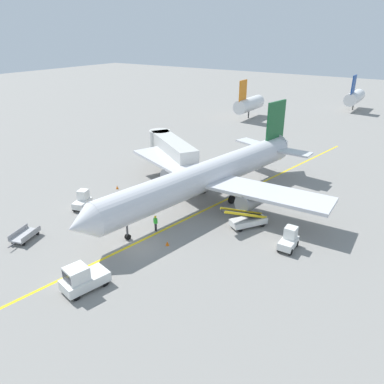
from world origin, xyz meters
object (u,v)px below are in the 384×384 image
Objects in this scene: baggage_tug_near_wing at (83,200)px; safety_cone_nose_right at (167,243)px; ground_crew_marshaller at (156,223)px; baggage_tug_by_cargo_door at (289,240)px; ground_crew_wing_walker at (100,211)px; airliner at (210,175)px; jet_bridge at (170,147)px; belt_loader_forward_hold at (247,220)px; baggage_cart_loaded at (25,235)px; pushback_tug at (82,279)px; safety_cone_nose_left at (117,187)px.

baggage_tug_near_wing reaches higher than safety_cone_nose_right.
baggage_tug_by_cargo_door is at bearing 19.07° from ground_crew_marshaller.
baggage_tug_by_cargo_door is at bearing 11.82° from baggage_tug_near_wing.
airliner is at bearing 53.30° from ground_crew_wing_walker.
jet_bridge reaches higher than belt_loader_forward_hold.
ground_crew_marshaller is 3.86× the size of safety_cone_nose_right.
baggage_cart_loaded is (-21.89, -12.68, -0.46)m from baggage_tug_by_cargo_door.
pushback_tug reaches higher than ground_crew_wing_walker.
ground_crew_marshaller is at bearing -57.96° from jet_bridge.
baggage_cart_loaded is 12.69m from ground_crew_marshaller.
ground_crew_marshaller is at bearing 2.54° from baggage_tug_near_wing.
airliner is at bearing 90.83° from pushback_tug.
safety_cone_nose_right is at bearing -121.70° from belt_loader_forward_hold.
belt_loader_forward_hold is 11.08× the size of safety_cone_nose_right.
safety_cone_nose_left is 1.00× the size of safety_cone_nose_right.
belt_loader_forward_hold is (6.48, -3.07, -2.64)m from airliner.
pushback_tug reaches higher than safety_cone_nose_right.
ground_crew_marshaller is (9.50, -15.18, -2.63)m from jet_bridge.
ground_crew_wing_walker is (-6.74, -1.17, 0.00)m from ground_crew_marshaller.
ground_crew_wing_walker is at bearing -170.12° from ground_crew_marshaller.
airliner is at bearing -30.78° from jet_bridge.
baggage_tug_by_cargo_door reaches higher than safety_cone_nose_right.
safety_cone_nose_right is at bearing -5.02° from baggage_tug_near_wing.
belt_loader_forward_hold is 11.08× the size of safety_cone_nose_left.
baggage_tug_near_wing reaches higher than safety_cone_nose_left.
baggage_tug_by_cargo_door is at bearing 15.92° from ground_crew_wing_walker.
pushback_tug is at bearing -83.81° from ground_crew_marshaller.
baggage_tug_near_wing is 18.72m from belt_loader_forward_hold.
ground_crew_wing_walker is at bearing -153.15° from belt_loader_forward_hold.
jet_bridge is 15.87m from baggage_tug_near_wing.
baggage_cart_loaded is 2.25× the size of ground_crew_marshaller.
baggage_tug_by_cargo_door is 13.11m from ground_crew_marshaller.
safety_cone_nose_left is (-11.84, -3.24, -3.20)m from airliner.
baggage_cart_loaded is 7.75m from ground_crew_wing_walker.
ground_crew_wing_walker is (2.76, 7.23, 0.44)m from baggage_cart_loaded.
baggage_tug_by_cargo_door is 5.33m from belt_loader_forward_hold.
pushback_tug is 17.56m from belt_loader_forward_hold.
baggage_tug_near_wing is 6.32m from safety_cone_nose_left.
pushback_tug is at bearing -11.06° from baggage_cart_loaded.
safety_cone_nose_right is at bearing 80.18° from pushback_tug.
ground_crew_marshaller is at bearing -27.73° from safety_cone_nose_left.
airliner reaches higher than safety_cone_nose_left.
belt_loader_forward_hold reaches higher than ground_crew_marshaller.
airliner is 19.64m from pushback_tug.
ground_crew_marshaller reaches higher than safety_cone_nose_right.
pushback_tug is 2.31× the size of ground_crew_marshaller.
airliner is at bearing 154.66° from belt_loader_forward_hold.
baggage_tug_by_cargo_door is 11.37m from safety_cone_nose_right.
jet_bridge is 16.80m from ground_crew_wing_walker.
airliner is 12.95m from ground_crew_wing_walker.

